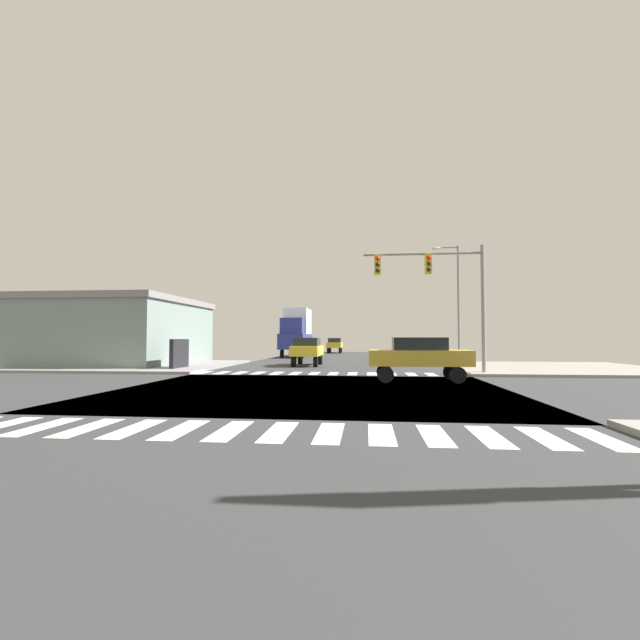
{
  "coord_description": "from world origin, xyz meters",
  "views": [
    {
      "loc": [
        1.97,
        -16.05,
        1.84
      ],
      "look_at": [
        -0.44,
        7.2,
        2.8
      ],
      "focal_mm": 25.12,
      "sensor_mm": 36.0,
      "label": 1
    }
  ],
  "objects_px": {
    "bank_building": "(107,332)",
    "sedan_leading_3": "(419,355)",
    "box_truck_crossing_1": "(296,331)",
    "traffic_signal_mast": "(436,279)",
    "sedan_queued_2": "(308,349)",
    "sedan_nearside_1": "(335,344)",
    "street_lamp": "(455,294)"
  },
  "relations": [
    {
      "from": "sedan_queued_2",
      "to": "traffic_signal_mast",
      "type": "bearing_deg",
      "value": 138.47
    },
    {
      "from": "traffic_signal_mast",
      "to": "street_lamp",
      "type": "xyz_separation_m",
      "value": [
        2.21,
        6.62,
        -0.12
      ]
    },
    {
      "from": "box_truck_crossing_1",
      "to": "sedan_leading_3",
      "type": "xyz_separation_m",
      "value": [
        9.22,
        -24.82,
        -1.45
      ]
    },
    {
      "from": "box_truck_crossing_1",
      "to": "bank_building",
      "type": "bearing_deg",
      "value": 53.21
    },
    {
      "from": "sedan_leading_3",
      "to": "sedan_nearside_1",
      "type": "bearing_deg",
      "value": -170.44
    },
    {
      "from": "sedan_nearside_1",
      "to": "sedan_queued_2",
      "type": "relative_size",
      "value": 1.0
    },
    {
      "from": "box_truck_crossing_1",
      "to": "sedan_queued_2",
      "type": "bearing_deg",
      "value": 101.93
    },
    {
      "from": "street_lamp",
      "to": "sedan_leading_3",
      "type": "xyz_separation_m",
      "value": [
        -3.55,
        -10.53,
        -3.65
      ]
    },
    {
      "from": "bank_building",
      "to": "box_truck_crossing_1",
      "type": "height_order",
      "value": "box_truck_crossing_1"
    },
    {
      "from": "traffic_signal_mast",
      "to": "sedan_leading_3",
      "type": "height_order",
      "value": "traffic_signal_mast"
    },
    {
      "from": "sedan_leading_3",
      "to": "bank_building",
      "type": "bearing_deg",
      "value": -116.18
    },
    {
      "from": "box_truck_crossing_1",
      "to": "sedan_queued_2",
      "type": "xyz_separation_m",
      "value": [
        3.0,
        -14.2,
        -1.45
      ]
    },
    {
      "from": "bank_building",
      "to": "box_truck_crossing_1",
      "type": "bearing_deg",
      "value": 53.21
    },
    {
      "from": "box_truck_crossing_1",
      "to": "sedan_queued_2",
      "type": "relative_size",
      "value": 1.67
    },
    {
      "from": "sedan_leading_3",
      "to": "street_lamp",
      "type": "bearing_deg",
      "value": 161.36
    },
    {
      "from": "traffic_signal_mast",
      "to": "box_truck_crossing_1",
      "type": "bearing_deg",
      "value": 116.82
    },
    {
      "from": "sedan_nearside_1",
      "to": "box_truck_crossing_1",
      "type": "xyz_separation_m",
      "value": [
        -3.0,
        -12.14,
        1.45
      ]
    },
    {
      "from": "traffic_signal_mast",
      "to": "sedan_leading_3",
      "type": "bearing_deg",
      "value": -108.94
    },
    {
      "from": "bank_building",
      "to": "sedan_leading_3",
      "type": "relative_size",
      "value": 3.08
    },
    {
      "from": "traffic_signal_mast",
      "to": "sedan_nearside_1",
      "type": "relative_size",
      "value": 1.54
    },
    {
      "from": "traffic_signal_mast",
      "to": "box_truck_crossing_1",
      "type": "distance_m",
      "value": 23.54
    },
    {
      "from": "sedan_nearside_1",
      "to": "box_truck_crossing_1",
      "type": "height_order",
      "value": "box_truck_crossing_1"
    },
    {
      "from": "street_lamp",
      "to": "sedan_queued_2",
      "type": "height_order",
      "value": "street_lamp"
    },
    {
      "from": "sedan_leading_3",
      "to": "sedan_queued_2",
      "type": "bearing_deg",
      "value": -149.62
    },
    {
      "from": "traffic_signal_mast",
      "to": "sedan_queued_2",
      "type": "distance_m",
      "value": 10.79
    },
    {
      "from": "bank_building",
      "to": "sedan_queued_2",
      "type": "distance_m",
      "value": 14.16
    },
    {
      "from": "box_truck_crossing_1",
      "to": "traffic_signal_mast",
      "type": "bearing_deg",
      "value": 116.82
    },
    {
      "from": "traffic_signal_mast",
      "to": "sedan_queued_2",
      "type": "relative_size",
      "value": 1.54
    },
    {
      "from": "street_lamp",
      "to": "bank_building",
      "type": "distance_m",
      "value": 24.0
    },
    {
      "from": "bank_building",
      "to": "sedan_queued_2",
      "type": "relative_size",
      "value": 3.08
    },
    {
      "from": "street_lamp",
      "to": "sedan_leading_3",
      "type": "bearing_deg",
      "value": -108.64
    },
    {
      "from": "bank_building",
      "to": "sedan_leading_3",
      "type": "height_order",
      "value": "bank_building"
    }
  ]
}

